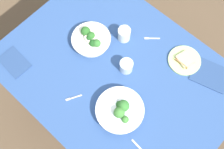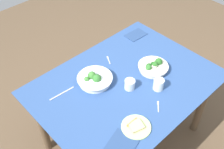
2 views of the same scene
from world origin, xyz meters
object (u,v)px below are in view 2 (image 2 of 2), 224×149
Objects in this scene: napkin_folded_lower at (121,146)px; water_glass_center at (158,84)px; fork_by_far_bowl at (108,60)px; table_knife_left at (62,93)px; broccoli_bowl_far at (153,67)px; napkin_folded_upper at (136,35)px; bread_side_plate at (136,127)px; water_glass_side at (130,84)px; broccoli_bowl_near at (95,79)px; fork_by_near_bowl at (158,106)px.

water_glass_center is at bearing -163.78° from napkin_folded_lower.
fork_by_far_bowl and table_knife_left have the same top height.
broccoli_bowl_far reaches higher than napkin_folded_upper.
water_glass_side is at bearing -129.23° from bread_side_plate.
table_knife_left is at bearing 123.56° from fork_by_far_bowl.
broccoli_bowl_near is 1.28× the size of napkin_folded_lower.
napkin_folded_upper is at bearing 11.61° from table_knife_left.
broccoli_bowl_far is 0.76m from table_knife_left.
broccoli_bowl_near is 1.37× the size of bread_side_plate.
napkin_folded_upper reaches higher than fork_by_near_bowl.
napkin_folded_upper is 0.90× the size of napkin_folded_lower.
bread_side_plate is at bearing 50.77° from water_glass_side.
water_glass_center is 0.98× the size of fork_by_far_bowl.
bread_side_plate reaches higher than fork_by_near_bowl.
fork_by_far_bowl is (-0.11, -0.35, -0.04)m from water_glass_side.
water_glass_side is 0.52m from table_knife_left.
fork_by_near_bowl is 0.72m from table_knife_left.
broccoli_bowl_far is 1.15× the size of napkin_folded_lower.
broccoli_bowl_near is 0.73m from napkin_folded_upper.
water_glass_side is 0.52m from napkin_folded_lower.
fork_by_far_bowl is 0.48× the size of napkin_folded_upper.
broccoli_bowl_near reaches higher than bread_side_plate.
fork_by_far_bowl is 0.63m from fork_by_near_bowl.
napkin_folded_lower is (0.69, 0.33, -0.03)m from broccoli_bowl_far.
fork_by_far_bowl is at bearing -154.35° from broccoli_bowl_near.
water_glass_side is at bearing 39.01° from napkin_folded_upper.
fork_by_near_bowl is (0.09, 0.62, -0.00)m from fork_by_far_bowl.
napkin_folded_lower is (0.51, 0.67, 0.00)m from fork_by_far_bowl.
fork_by_near_bowl is 0.39× the size of table_knife_left.
water_glass_side reaches higher than fork_by_near_bowl.
water_glass_center is (0.13, 0.16, 0.01)m from broccoli_bowl_far.
bread_side_plate reaches higher than napkin_folded_upper.
broccoli_bowl_far is 2.73× the size of water_glass_center.
water_glass_side is 0.39× the size of table_knife_left.
broccoli_bowl_far is at bearing -19.08° from table_knife_left.
table_knife_left is 1.08× the size of napkin_folded_upper.
broccoli_bowl_far is at bearing -128.98° from water_glass_center.
broccoli_bowl_far reaches higher than fork_by_far_bowl.
napkin_folded_upper is (-0.43, -0.08, 0.00)m from fork_by_far_bowl.
fork_by_near_bowl is (0.27, 0.28, -0.03)m from broccoli_bowl_far.
water_glass_side is 0.27m from fork_by_near_bowl.
water_glass_side is 0.88× the size of fork_by_far_bowl.
broccoli_bowl_far is 3.04× the size of water_glass_side.
napkin_folded_lower is (0.43, 0.05, 0.00)m from fork_by_near_bowl.
bread_side_plate is 0.18m from napkin_folded_lower.
broccoli_bowl_far is 0.21m from water_glass_center.
fork_by_far_bowl is at bearing 40.42° from fork_by_near_bowl.
napkin_folded_upper is (-0.39, -0.59, -0.04)m from water_glass_center.
broccoli_bowl_near is at bearing 67.63° from fork_by_near_bowl.
fork_by_far_bowl is at bearing 10.92° from napkin_folded_upper.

